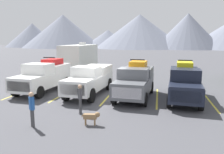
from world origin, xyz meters
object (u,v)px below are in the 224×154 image
dog (92,116)px  pickup_truck_c (135,80)px  person_a (32,107)px  pickup_truck_a (44,76)px  pickup_truck_b (90,79)px  pickup_truck_d (184,82)px  person_b (80,97)px  camper_trailer_a (80,58)px

dog → pickup_truck_c: bearing=75.8°
pickup_truck_c → person_a: pickup_truck_c is taller
pickup_truck_c → dog: size_ratio=6.13×
pickup_truck_a → pickup_truck_b: bearing=-5.6°
pickup_truck_b → pickup_truck_c: bearing=-3.3°
pickup_truck_c → dog: bearing=-104.2°
pickup_truck_d → person_b: size_ratio=3.48×
pickup_truck_a → pickup_truck_d: bearing=-3.2°
pickup_truck_d → person_a: size_ratio=3.40×
pickup_truck_b → dog: bearing=-72.1°
pickup_truck_a → person_a: (3.15, -7.06, -0.25)m
person_a → dog: size_ratio=1.86×
person_a → pickup_truck_c: bearing=57.7°
pickup_truck_a → camper_trailer_a: 8.29m
pickup_truck_d → camper_trailer_a: (-10.53, 8.85, 0.75)m
dog → pickup_truck_a: bearing=132.8°
pickup_truck_b → person_b: size_ratio=3.60×
camper_trailer_a → dog: bearing=-68.3°
person_b → pickup_truck_c: bearing=58.8°
camper_trailer_a → person_a: size_ratio=4.79×
pickup_truck_a → pickup_truck_d: size_ratio=1.03×
camper_trailer_a → dog: size_ratio=8.93×
pickup_truck_b → camper_trailer_a: bearing=114.1°
person_a → camper_trailer_a: bearing=101.5°
person_b → person_a: bearing=-124.3°
camper_trailer_a → pickup_truck_d: bearing=-40.1°
pickup_truck_b → pickup_truck_c: 3.35m
person_b → dog: bearing=-52.8°
pickup_truck_b → dog: 6.23m
person_a → person_b: 2.73m
pickup_truck_c → person_a: (-4.10, -6.49, -0.23)m
pickup_truck_b → pickup_truck_d: size_ratio=1.03×
pickup_truck_d → pickup_truck_b: bearing=178.1°
person_b → dog: (1.11, -1.46, -0.51)m
person_a → person_b: size_ratio=1.02×
pickup_truck_a → camper_trailer_a: (0.02, 8.25, 0.74)m
pickup_truck_a → person_a: pickup_truck_a is taller
pickup_truck_a → person_a: size_ratio=3.52×
pickup_truck_c → pickup_truck_d: pickup_truck_d is taller
pickup_truck_a → person_b: pickup_truck_a is taller
pickup_truck_c → person_b: (-2.56, -4.23, -0.25)m
pickup_truck_b → camper_trailer_a: 9.50m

